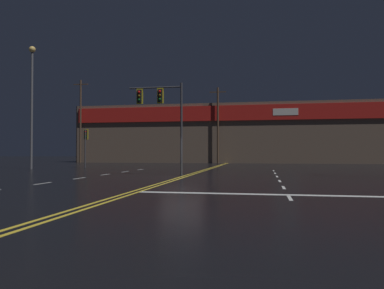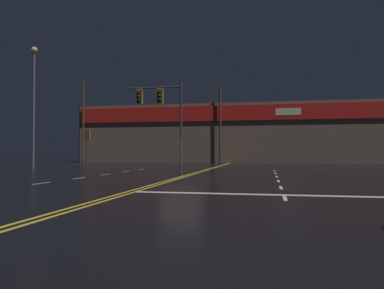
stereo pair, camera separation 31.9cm
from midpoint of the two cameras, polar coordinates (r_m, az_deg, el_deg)
The scene contains 7 objects.
ground_plane at distance 22.03m, azimuth -1.30°, elevation -5.03°, with size 200.00×200.00×0.00m, color black.
road_markings at distance 20.16m, azimuth 0.82°, elevation -5.38°, with size 16.46×60.00×0.01m.
traffic_signal_median at distance 24.25m, azimuth -4.50°, elevation 5.92°, with size 3.54×0.36×5.90m.
traffic_signal_corner_northwest at distance 36.96m, azimuth -15.41°, elevation 0.76°, with size 0.42×0.36×3.68m.
streetlight_median_approach at distance 36.30m, azimuth -22.72°, elevation 7.35°, with size 0.56×0.56×10.88m.
building_backdrop at distance 55.19m, azimuth 6.38°, elevation 1.53°, with size 43.64×10.23×8.15m.
utility_pole_row at distance 49.73m, azimuth 6.75°, elevation 4.01°, with size 45.98×0.26×12.50m.
Camera 2 is at (5.00, -21.41, 1.48)m, focal length 35.00 mm.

